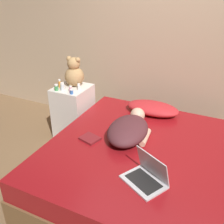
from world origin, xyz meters
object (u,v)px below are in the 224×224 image
person_lying (129,129)px  bottle_pink (71,89)px  bottle_blue (72,92)px  book (90,138)px  teddy_bear (74,73)px  bottle_white (79,87)px  pillow (153,108)px  bottle_orange (60,83)px  bottle_green (56,87)px  bottle_clear (62,87)px  laptop (147,176)px

person_lying → bottle_pink: 0.99m
person_lying → bottle_blue: (-0.87, 0.28, 0.15)m
book → bottle_pink: bearing=136.2°
teddy_bear → bottle_blue: (0.11, -0.25, -0.14)m
bottle_blue → bottle_white: bearing=86.0°
pillow → bottle_white: size_ratio=8.04×
bottle_orange → pillow: bearing=10.3°
teddy_bear → bottle_green: (-0.12, -0.24, -0.13)m
bottle_green → bottle_pink: bearing=13.8°
bottle_clear → bottle_green: bearing=-154.8°
bottle_pink → bottle_blue: size_ratio=1.18×
laptop → bottle_white: size_ratio=5.24×
bottle_clear → bottle_green: size_ratio=1.27×
teddy_bear → bottle_white: 0.20m
bottle_orange → bottle_white: (0.26, 0.04, -0.01)m
teddy_bear → bottle_clear: size_ratio=3.83×
bottle_orange → bottle_white: size_ratio=1.37×
teddy_bear → bottle_orange: bearing=-136.0°
teddy_bear → bottle_blue: size_ratio=6.10×
teddy_bear → bottle_clear: bearing=-103.8°
bottle_white → bottle_clear: bearing=-148.6°
bottle_green → bottle_orange: bottle_orange is taller
laptop → bottle_blue: bottle_blue is taller
laptop → bottle_orange: size_ratio=3.84×
bottle_clear → bottle_orange: bottle_orange is taller
bottle_pink → bottle_orange: bearing=163.9°
pillow → laptop: 1.21m
bottle_green → book: (0.76, -0.51, -0.24)m
laptop → bottle_clear: (-1.41, 0.88, 0.20)m
teddy_bear → bottle_clear: teddy_bear is taller
bottle_clear → bottle_green: (-0.07, -0.03, -0.01)m
laptop → teddy_bear: 1.77m
bottle_pink → book: 0.84m
bottle_green → bottle_white: same height
bottle_white → book: 0.87m
teddy_bear → book: bearing=-49.5°
teddy_bear → bottle_green: size_ratio=4.86×
bottle_pink → bottle_blue: bearing=-48.0°
person_lying → pillow: bearing=79.1°
bottle_white → book: size_ratio=0.36×
bottle_green → bottle_orange: (-0.02, 0.10, 0.01)m
bottle_green → bottle_blue: bearing=-3.2°
person_lying → bottle_green: 1.15m
person_lying → bottle_blue: bottle_blue is taller
bottle_blue → person_lying: bearing=-17.7°
laptop → bottle_blue: 1.51m
bottle_pink → bottle_white: bottle_white is taller
pillow → teddy_bear: teddy_bear is taller
bottle_clear → bottle_green: 0.08m
bottle_clear → bottle_pink: (0.11, 0.01, -0.01)m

